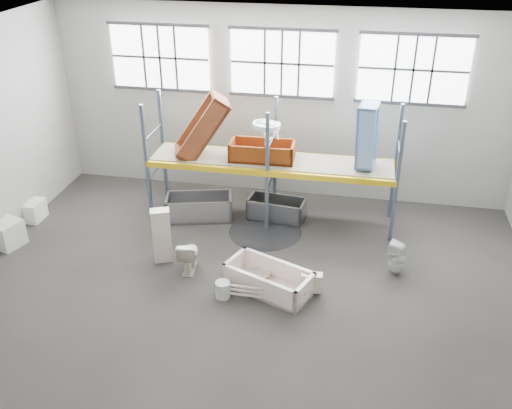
% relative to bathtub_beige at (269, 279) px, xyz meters
% --- Properties ---
extents(floor, '(12.00, 10.00, 0.10)m').
position_rel_bathtub_beige_xyz_m(floor, '(-0.47, -0.42, -0.31)').
color(floor, '#46423D').
rests_on(floor, ground).
extents(ceiling, '(12.00, 10.00, 0.10)m').
position_rel_bathtub_beige_xyz_m(ceiling, '(-0.47, -0.42, 4.79)').
color(ceiling, silver).
rests_on(ceiling, ground).
extents(wall_back, '(12.00, 0.10, 5.00)m').
position_rel_bathtub_beige_xyz_m(wall_back, '(-0.47, 4.63, 2.24)').
color(wall_back, '#9F9C93').
rests_on(wall_back, ground).
extents(wall_front, '(12.00, 0.10, 5.00)m').
position_rel_bathtub_beige_xyz_m(wall_front, '(-0.47, -5.47, 2.24)').
color(wall_front, '#B3B0A5').
rests_on(wall_front, ground).
extents(window_left, '(2.60, 0.04, 1.60)m').
position_rel_bathtub_beige_xyz_m(window_left, '(-3.67, 4.52, 3.34)').
color(window_left, white).
rests_on(window_left, wall_back).
extents(window_mid, '(2.60, 0.04, 1.60)m').
position_rel_bathtub_beige_xyz_m(window_mid, '(-0.47, 4.52, 3.34)').
color(window_mid, white).
rests_on(window_mid, wall_back).
extents(window_right, '(2.60, 0.04, 1.60)m').
position_rel_bathtub_beige_xyz_m(window_right, '(2.73, 4.52, 3.34)').
color(window_right, white).
rests_on(window_right, wall_back).
extents(rack_upright_la, '(0.08, 0.08, 3.00)m').
position_rel_bathtub_beige_xyz_m(rack_upright_la, '(-3.47, 2.48, 1.24)').
color(rack_upright_la, slate).
rests_on(rack_upright_la, floor).
extents(rack_upright_lb, '(0.08, 0.08, 3.00)m').
position_rel_bathtub_beige_xyz_m(rack_upright_lb, '(-3.47, 3.68, 1.24)').
color(rack_upright_lb, slate).
rests_on(rack_upright_lb, floor).
extents(rack_upright_ma, '(0.08, 0.08, 3.00)m').
position_rel_bathtub_beige_xyz_m(rack_upright_ma, '(-0.47, 2.48, 1.24)').
color(rack_upright_ma, slate).
rests_on(rack_upright_ma, floor).
extents(rack_upright_mb, '(0.08, 0.08, 3.00)m').
position_rel_bathtub_beige_xyz_m(rack_upright_mb, '(-0.47, 3.68, 1.24)').
color(rack_upright_mb, slate).
rests_on(rack_upright_mb, floor).
extents(rack_upright_ra, '(0.08, 0.08, 3.00)m').
position_rel_bathtub_beige_xyz_m(rack_upright_ra, '(2.53, 2.48, 1.24)').
color(rack_upright_ra, slate).
rests_on(rack_upright_ra, floor).
extents(rack_upright_rb, '(0.08, 0.08, 3.00)m').
position_rel_bathtub_beige_xyz_m(rack_upright_rb, '(2.53, 3.68, 1.24)').
color(rack_upright_rb, slate).
rests_on(rack_upright_rb, floor).
extents(rack_beam_front, '(6.00, 0.10, 0.14)m').
position_rel_bathtub_beige_xyz_m(rack_beam_front, '(-0.47, 2.48, 1.24)').
color(rack_beam_front, yellow).
rests_on(rack_beam_front, floor).
extents(rack_beam_back, '(6.00, 0.10, 0.14)m').
position_rel_bathtub_beige_xyz_m(rack_beam_back, '(-0.47, 3.68, 1.24)').
color(rack_beam_back, yellow).
rests_on(rack_beam_back, floor).
extents(shelf_deck, '(5.90, 1.10, 0.03)m').
position_rel_bathtub_beige_xyz_m(shelf_deck, '(-0.47, 3.08, 1.32)').
color(shelf_deck, gray).
rests_on(shelf_deck, floor).
extents(wet_patch, '(1.80, 1.80, 0.00)m').
position_rel_bathtub_beige_xyz_m(wet_patch, '(-0.47, 2.28, -0.26)').
color(wet_patch, black).
rests_on(wet_patch, floor).
extents(bathtub_beige, '(1.98, 1.46, 0.53)m').
position_rel_bathtub_beige_xyz_m(bathtub_beige, '(0.00, 0.00, 0.00)').
color(bathtub_beige, silver).
rests_on(bathtub_beige, floor).
extents(cistern_spare, '(0.44, 0.23, 0.41)m').
position_rel_bathtub_beige_xyz_m(cistern_spare, '(0.89, 0.04, 0.02)').
color(cistern_spare, beige).
rests_on(cistern_spare, bathtub_beige).
extents(sink_in_tub, '(0.42, 0.42, 0.14)m').
position_rel_bathtub_beige_xyz_m(sink_in_tub, '(-0.19, 0.28, -0.10)').
color(sink_in_tub, '#C4B0A2').
rests_on(sink_in_tub, bathtub_beige).
extents(toilet_beige, '(0.50, 0.77, 0.75)m').
position_rel_bathtub_beige_xyz_m(toilet_beige, '(-1.84, 0.40, 0.11)').
color(toilet_beige, silver).
rests_on(toilet_beige, floor).
extents(cistern_tall, '(0.48, 0.40, 1.28)m').
position_rel_bathtub_beige_xyz_m(cistern_tall, '(-2.52, 0.65, 0.38)').
color(cistern_tall, beige).
rests_on(cistern_tall, floor).
extents(toilet_white, '(0.45, 0.45, 0.78)m').
position_rel_bathtub_beige_xyz_m(toilet_white, '(2.62, 1.10, 0.13)').
color(toilet_white, silver).
rests_on(toilet_white, floor).
extents(steel_tub_left, '(1.79, 1.16, 0.61)m').
position_rel_bathtub_beige_xyz_m(steel_tub_left, '(-2.26, 2.69, 0.04)').
color(steel_tub_left, '#B6B8BE').
rests_on(steel_tub_left, floor).
extents(steel_tub_right, '(1.50, 0.83, 0.53)m').
position_rel_bathtub_beige_xyz_m(steel_tub_right, '(-0.32, 3.05, -0.00)').
color(steel_tub_right, '#919599').
rests_on(steel_tub_right, floor).
extents(rust_tub_flat, '(1.59, 0.78, 0.44)m').
position_rel_bathtub_beige_xyz_m(rust_tub_flat, '(-0.70, 3.06, 1.56)').
color(rust_tub_flat, '#8C3609').
rests_on(rust_tub_flat, shelf_deck).
extents(rust_tub_tilted, '(1.59, 1.22, 1.71)m').
position_rel_bathtub_beige_xyz_m(rust_tub_tilted, '(-2.21, 3.11, 2.03)').
color(rust_tub_tilted, brown).
rests_on(rust_tub_tilted, shelf_deck).
extents(sink_on_shelf, '(0.82, 0.73, 0.60)m').
position_rel_bathtub_beige_xyz_m(sink_on_shelf, '(-0.55, 2.77, 1.83)').
color(sink_on_shelf, white).
rests_on(sink_on_shelf, rust_tub_flat).
extents(blue_tub_upright, '(0.56, 0.76, 1.50)m').
position_rel_bathtub_beige_xyz_m(blue_tub_upright, '(1.77, 3.07, 2.13)').
color(blue_tub_upright, '#7599CE').
rests_on(blue_tub_upright, shelf_deck).
extents(bucket, '(0.32, 0.32, 0.36)m').
position_rel_bathtub_beige_xyz_m(bucket, '(-0.87, -0.42, -0.09)').
color(bucket, beige).
rests_on(bucket, floor).
extents(carton_near, '(0.88, 0.82, 0.62)m').
position_rel_bathtub_beige_xyz_m(carton_near, '(-6.37, 0.58, 0.05)').
color(carton_near, silver).
rests_on(carton_near, floor).
extents(carton_far, '(0.60, 0.60, 0.50)m').
position_rel_bathtub_beige_xyz_m(carton_far, '(-6.45, 1.80, -0.01)').
color(carton_far, white).
rests_on(carton_far, floor).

